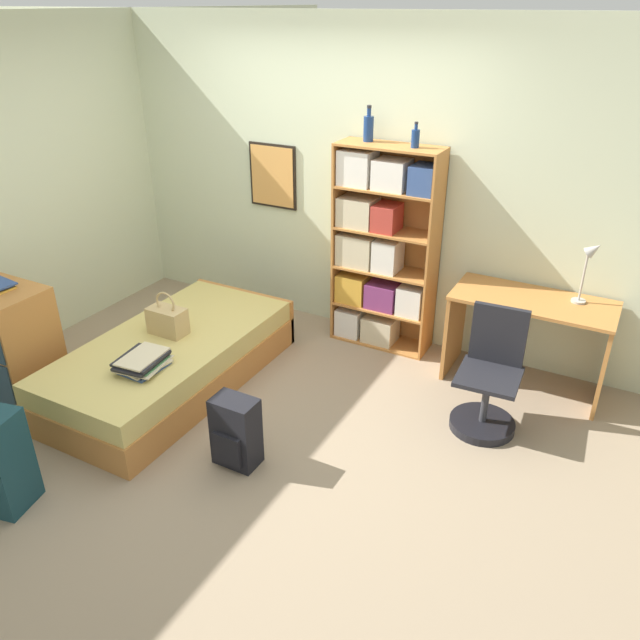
# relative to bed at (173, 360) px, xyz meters

# --- Properties ---
(ground_plane) EXTENTS (14.00, 14.00, 0.00)m
(ground_plane) POSITION_rel_bed_xyz_m (0.61, -0.02, -0.20)
(ground_plane) COLOR gray
(wall_back) EXTENTS (10.00, 0.09, 2.60)m
(wall_back) POSITION_rel_bed_xyz_m (0.61, 1.57, 1.10)
(wall_back) COLOR beige
(wall_back) RESTS_ON ground_plane
(wall_left) EXTENTS (0.06, 10.00, 2.60)m
(wall_left) POSITION_rel_bed_xyz_m (-1.48, -0.02, 1.10)
(wall_left) COLOR beige
(wall_left) RESTS_ON ground_plane
(bed) EXTENTS (0.99, 2.01, 0.40)m
(bed) POSITION_rel_bed_xyz_m (0.00, 0.00, 0.00)
(bed) COLOR #B77538
(bed) RESTS_ON ground_plane
(handbag) EXTENTS (0.29, 0.16, 0.34)m
(handbag) POSITION_rel_bed_xyz_m (-0.05, 0.05, 0.31)
(handbag) COLOR tan
(handbag) RESTS_ON bed
(book_stack_on_bed) EXTENTS (0.33, 0.38, 0.10)m
(book_stack_on_bed) POSITION_rel_bed_xyz_m (0.14, -0.44, 0.25)
(book_stack_on_bed) COLOR #334C84
(book_stack_on_bed) RESTS_ON bed
(dresser) EXTENTS (0.63, 0.51, 0.83)m
(dresser) POSITION_rel_bed_xyz_m (-0.99, -0.65, 0.22)
(dresser) COLOR #B77538
(dresser) RESTS_ON ground_plane
(bookcase) EXTENTS (0.84, 0.31, 1.69)m
(bookcase) POSITION_rel_bed_xyz_m (1.09, 1.36, 0.64)
(bookcase) COLOR #B77538
(bookcase) RESTS_ON ground_plane
(bottle_green) EXTENTS (0.08, 0.08, 0.27)m
(bottle_green) POSITION_rel_bed_xyz_m (0.95, 1.40, 1.59)
(bottle_green) COLOR navy
(bottle_green) RESTS_ON bookcase
(bottle_brown) EXTENTS (0.06, 0.06, 0.19)m
(bottle_brown) POSITION_rel_bed_xyz_m (1.35, 1.36, 1.56)
(bottle_brown) COLOR navy
(bottle_brown) RESTS_ON bookcase
(desk) EXTENTS (1.15, 0.53, 0.73)m
(desk) POSITION_rel_bed_xyz_m (2.37, 1.25, 0.31)
(desk) COLOR #B77538
(desk) RESTS_ON ground_plane
(desk_lamp) EXTENTS (0.15, 0.10, 0.48)m
(desk_lamp) POSITION_rel_bed_xyz_m (2.69, 1.35, 0.85)
(desk_lamp) COLOR #ADA89E
(desk_lamp) RESTS_ON desk
(desk_chair) EXTENTS (0.45, 0.45, 0.86)m
(desk_chair) POSITION_rel_bed_xyz_m (2.26, 0.61, 0.08)
(desk_chair) COLOR black
(desk_chair) RESTS_ON ground_plane
(backpack) EXTENTS (0.28, 0.22, 0.47)m
(backpack) POSITION_rel_bed_xyz_m (0.98, -0.55, 0.04)
(backpack) COLOR black
(backpack) RESTS_ON ground_plane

